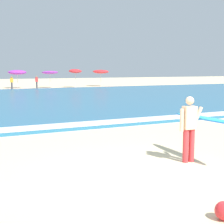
% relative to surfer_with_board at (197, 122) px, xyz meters
% --- Properties ---
extents(ground_plane, '(160.00, 160.00, 0.00)m').
position_rel_surfer_with_board_xyz_m(ground_plane, '(-1.81, -0.54, -1.04)').
color(ground_plane, beige).
extents(sea, '(120.00, 28.00, 0.14)m').
position_rel_surfer_with_board_xyz_m(sea, '(-1.81, 19.66, -0.97)').
color(sea, teal).
rests_on(sea, ground).
extents(surf_foam, '(120.00, 1.22, 0.01)m').
position_rel_surfer_with_board_xyz_m(surf_foam, '(-1.81, 6.26, -0.89)').
color(surf_foam, white).
rests_on(surf_foam, sea).
extents(surfer_with_board, '(1.04, 2.80, 1.73)m').
position_rel_surfer_with_board_xyz_m(surfer_with_board, '(0.00, 0.00, 0.00)').
color(surfer_with_board, red).
rests_on(surfer_with_board, ground).
extents(beach_umbrella_3, '(2.29, 2.31, 2.34)m').
position_rel_surfer_with_board_xyz_m(beach_umbrella_3, '(2.64, 37.23, 0.98)').
color(beach_umbrella_3, beige).
rests_on(beach_umbrella_3, ground).
extents(beach_umbrella_4, '(2.11, 2.13, 2.22)m').
position_rel_surfer_with_board_xyz_m(beach_umbrella_4, '(6.66, 36.55, 0.94)').
color(beach_umbrella_4, beige).
rests_on(beach_umbrella_4, ground).
extents(beach_umbrella_5, '(1.70, 1.74, 2.48)m').
position_rel_surfer_with_board_xyz_m(beach_umbrella_5, '(9.87, 35.79, 1.12)').
color(beach_umbrella_5, beige).
rests_on(beach_umbrella_5, ground).
extents(beach_umbrella_6, '(2.27, 2.29, 2.36)m').
position_rel_surfer_with_board_xyz_m(beach_umbrella_6, '(14.35, 37.54, 1.02)').
color(beach_umbrella_6, beige).
rests_on(beach_umbrella_6, ground).
extents(beachgoer_near_row_left, '(0.32, 0.20, 1.58)m').
position_rel_surfer_with_board_xyz_m(beachgoer_near_row_left, '(1.55, 35.09, -0.19)').
color(beachgoer_near_row_left, '#383842').
rests_on(beachgoer_near_row_left, ground).
extents(beachgoer_near_row_mid, '(0.32, 0.20, 1.58)m').
position_rel_surfer_with_board_xyz_m(beachgoer_near_row_mid, '(4.73, 35.78, -0.19)').
color(beachgoer_near_row_mid, '#383842').
rests_on(beachgoer_near_row_mid, ground).
extents(beach_ball, '(0.31, 0.31, 0.31)m').
position_rel_surfer_with_board_xyz_m(beach_ball, '(-1.99, -3.03, -0.88)').
color(beach_ball, red).
rests_on(beach_ball, ground).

